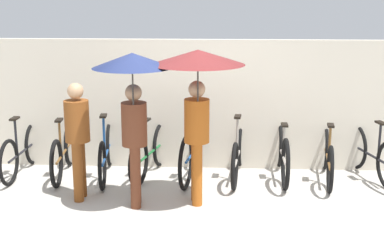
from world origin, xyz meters
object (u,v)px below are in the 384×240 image
Objects in this scene: pedestrian_leading at (78,133)px; pedestrian_center at (133,88)px; parked_bicycle_1 at (63,152)px; parked_bicycle_7 at (328,157)px; parked_bicycle_6 at (282,152)px; parked_bicycle_8 at (371,154)px; parked_bicycle_4 at (194,151)px; parked_bicycle_3 at (151,152)px; parked_bicycle_5 at (238,153)px; pedestrian_trailing at (198,80)px; parked_bicycle_2 at (106,153)px; parked_bicycle_0 at (22,151)px.

pedestrian_leading is 0.79× the size of pedestrian_center.
parked_bicycle_1 is 3.90m from parked_bicycle_7.
parked_bicycle_7 is (0.65, -0.09, -0.03)m from parked_bicycle_6.
parked_bicycle_1 is at bearing 76.77° from parked_bicycle_8.
parked_bicycle_6 reaches higher than parked_bicycle_4.
parked_bicycle_4 is at bearing -78.94° from parked_bicycle_3.
parked_bicycle_6 is (1.30, 0.05, -0.02)m from parked_bicycle_4.
parked_bicycle_6 is at bearing -81.71° from parked_bicycle_5.
pedestrian_leading is at bearing 111.24° from parked_bicycle_6.
pedestrian_trailing reaches higher than parked_bicycle_7.
parked_bicycle_2 reaches higher than parked_bicycle_1.
parked_bicycle_1 is 1.01× the size of parked_bicycle_7.
pedestrian_leading is (-3.41, -0.92, 0.55)m from parked_bicycle_7.
pedestrian_center is (-0.68, -1.24, 1.15)m from parked_bicycle_4.
pedestrian_trailing is (0.78, 0.12, 0.09)m from pedestrian_center.
parked_bicycle_6 is 0.89× the size of pedestrian_center.
pedestrian_trailing is (-2.50, -1.16, 1.27)m from parked_bicycle_8.
parked_bicycle_7 is (4.55, -0.04, -0.00)m from parked_bicycle_0.
parked_bicycle_7 is (3.25, 0.02, -0.01)m from parked_bicycle_2.
pedestrian_leading is (-4.06, -1.00, 0.53)m from parked_bicycle_8.
parked_bicycle_6 is (1.95, 0.03, 0.01)m from parked_bicycle_3.
parked_bicycle_2 is at bearing 99.12° from parked_bicycle_5.
pedestrian_trailing is at bearing 173.00° from pedestrian_leading.
parked_bicycle_0 is 0.91× the size of parked_bicycle_4.
parked_bicycle_4 is at bearing -93.55° from parked_bicycle_2.
parked_bicycle_0 is 1.07× the size of pedestrian_leading.
parked_bicycle_5 is (2.60, 0.07, -0.00)m from parked_bicycle_1.
parked_bicycle_5 is at bearing -156.32° from pedestrian_leading.
parked_bicycle_4 is 1.18× the size of pedestrian_leading.
parked_bicycle_2 is at bearing 93.57° from parked_bicycle_6.
parked_bicycle_8 reaches higher than parked_bicycle_7.
parked_bicycle_0 is 5.19m from parked_bicycle_8.
pedestrian_trailing reaches higher than parked_bicycle_5.
pedestrian_trailing is at bearing -178.21° from pedestrian_center.
pedestrian_leading reaches higher than parked_bicycle_2.
pedestrian_trailing reaches higher than pedestrian_center.
parked_bicycle_1 is 0.98× the size of parked_bicycle_5.
parked_bicycle_0 is 0.98× the size of parked_bicycle_1.
pedestrian_leading reaches higher than parked_bicycle_6.
parked_bicycle_2 is 0.97× the size of parked_bicycle_4.
pedestrian_center reaches higher than parked_bicycle_3.
parked_bicycle_7 is (3.90, 0.00, -0.01)m from parked_bicycle_1.
parked_bicycle_0 is at bearing -30.01° from pedestrian_trailing.
parked_bicycle_5 is 1.80m from pedestrian_trailing.
parked_bicycle_0 is 0.84× the size of pedestrian_center.
parked_bicycle_3 is at bearing -92.76° from parked_bicycle_1.
parked_bicycle_8 reaches higher than parked_bicycle_4.
parked_bicycle_0 is 3.25m from parked_bicycle_5.
parked_bicycle_3 is at bearing -98.62° from pedestrian_center.
parked_bicycle_1 is at bearing -50.55° from pedestrian_center.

